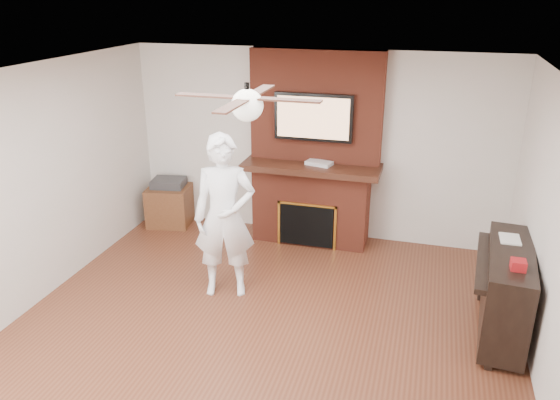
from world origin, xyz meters
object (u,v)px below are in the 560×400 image
(fireplace, at_px, (313,168))
(person, at_px, (225,217))
(piano, at_px, (505,290))
(side_table, at_px, (170,203))

(fireplace, xyz_separation_m, person, (-0.60, -1.64, -0.09))
(fireplace, xyz_separation_m, piano, (2.28, -1.65, -0.52))
(fireplace, height_order, side_table, fireplace)
(person, bearing_deg, fireplace, 52.96)
(person, distance_m, piano, 2.91)
(person, xyz_separation_m, piano, (2.88, -0.00, -0.43))
(side_table, relative_size, piano, 0.48)
(fireplace, relative_size, side_table, 3.73)
(side_table, bearing_deg, person, -56.41)
(person, height_order, side_table, person)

